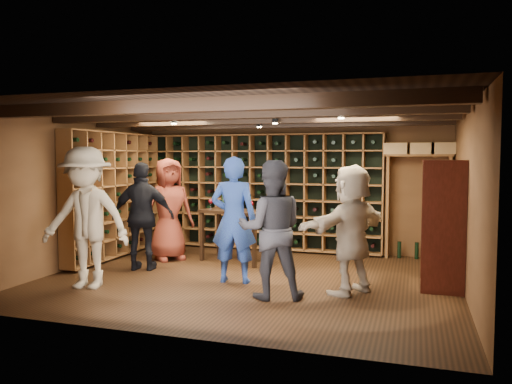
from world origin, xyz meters
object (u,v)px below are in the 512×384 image
(display_cabinet, at_px, (442,228))
(guest_woman_black, at_px, (143,216))
(tasting_table, at_px, (235,216))
(guest_red_floral, at_px, (169,209))
(man_blue_shirt, at_px, (234,220))
(man_grey_suit, at_px, (271,230))
(guest_khaki, at_px, (86,218))
(guest_beige, at_px, (351,229))

(display_cabinet, height_order, guest_woman_black, display_cabinet)
(tasting_table, bearing_deg, guest_red_floral, -155.96)
(man_blue_shirt, relative_size, man_grey_suit, 1.03)
(guest_khaki, height_order, guest_beige, guest_khaki)
(man_grey_suit, xyz_separation_m, guest_khaki, (-2.59, -0.29, 0.09))
(guest_red_floral, bearing_deg, guest_khaki, -145.35)
(display_cabinet, bearing_deg, guest_red_floral, 170.84)
(man_grey_suit, bearing_deg, guest_woman_black, -38.64)
(man_grey_suit, distance_m, tasting_table, 2.31)
(man_blue_shirt, relative_size, guest_khaki, 0.93)
(man_grey_suit, distance_m, guest_beige, 1.09)
(guest_beige, relative_size, tasting_table, 1.32)
(man_blue_shirt, bearing_deg, guest_beige, 169.91)
(display_cabinet, relative_size, guest_red_floral, 0.97)
(man_grey_suit, height_order, guest_woman_black, man_grey_suit)
(display_cabinet, bearing_deg, man_blue_shirt, -171.44)
(guest_woman_black, bearing_deg, guest_khaki, 68.97)
(guest_khaki, bearing_deg, man_grey_suit, -1.05)
(display_cabinet, bearing_deg, man_grey_suit, -153.73)
(man_blue_shirt, distance_m, guest_khaki, 2.06)
(man_grey_suit, bearing_deg, display_cabinet, -171.63)
(guest_red_floral, distance_m, tasting_table, 1.20)
(man_blue_shirt, height_order, tasting_table, man_blue_shirt)
(display_cabinet, bearing_deg, guest_khaki, -164.12)
(display_cabinet, xyz_separation_m, guest_khaki, (-4.70, -1.34, 0.12))
(guest_red_floral, bearing_deg, man_grey_suit, -86.46)
(guest_beige, bearing_deg, display_cabinet, 146.09)
(display_cabinet, distance_m, man_grey_suit, 2.36)
(guest_red_floral, height_order, guest_woman_black, guest_red_floral)
(guest_beige, bearing_deg, man_grey_suit, -28.31)
(guest_woman_black, bearing_deg, tasting_table, -151.57)
(guest_woman_black, height_order, guest_beige, guest_woman_black)
(man_grey_suit, distance_m, guest_khaki, 2.61)
(guest_woman_black, xyz_separation_m, guest_beige, (3.36, -0.38, -0.01))
(guest_beige, xyz_separation_m, tasting_table, (-2.16, 1.43, -0.07))
(guest_red_floral, bearing_deg, display_cabinet, -59.15)
(guest_red_floral, relative_size, guest_khaki, 0.92)
(guest_woman_black, relative_size, guest_khaki, 0.89)
(man_blue_shirt, xyz_separation_m, guest_red_floral, (-1.65, 1.16, -0.01))
(guest_woman_black, bearing_deg, guest_red_floral, -103.85)
(man_grey_suit, height_order, guest_khaki, guest_khaki)
(display_cabinet, distance_m, guest_beige, 1.27)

